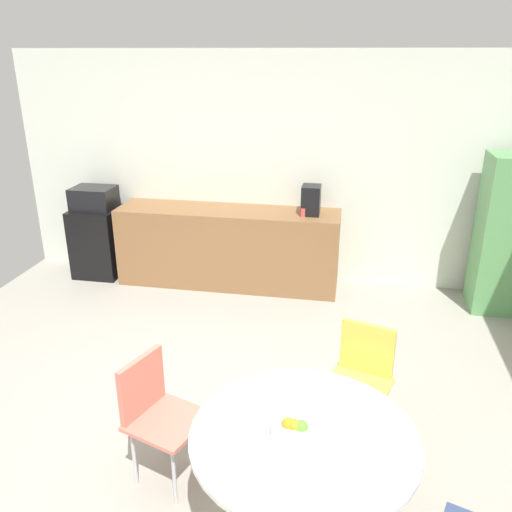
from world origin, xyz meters
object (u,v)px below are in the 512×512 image
(mini_fridge, at_px, (99,241))
(chair_coral, at_px, (154,405))
(fruit_bowl, at_px, (294,430))
(coffee_maker, at_px, (311,200))
(round_table, at_px, (303,453))
(chair_yellow, at_px, (362,369))
(locker_cabinet, at_px, (509,235))
(microwave, at_px, (94,198))
(mug_white, at_px, (304,212))

(mini_fridge, bearing_deg, chair_coral, -58.30)
(fruit_bowl, xyz_separation_m, coffee_maker, (-0.21, 3.37, 0.29))
(round_table, xyz_separation_m, chair_yellow, (0.31, 0.97, -0.08))
(fruit_bowl, bearing_deg, coffee_maker, 93.62)
(round_table, bearing_deg, mini_fridge, 130.11)
(coffee_maker, bearing_deg, locker_cabinet, -2.81)
(round_table, bearing_deg, microwave, 130.11)
(mini_fridge, height_order, locker_cabinet, locker_cabinet)
(round_table, bearing_deg, chair_coral, 160.64)
(coffee_maker, bearing_deg, chair_yellow, -76.39)
(microwave, relative_size, locker_cabinet, 0.29)
(chair_coral, distance_m, chair_yellow, 1.42)
(mini_fridge, distance_m, microwave, 0.54)
(microwave, xyz_separation_m, chair_coral, (1.85, -3.00, -0.43))
(fruit_bowl, xyz_separation_m, mug_white, (-0.28, 3.28, 0.18))
(chair_yellow, height_order, mug_white, mug_white)
(mug_white, bearing_deg, chair_yellow, -74.28)
(microwave, height_order, fruit_bowl, microwave)
(locker_cabinet, bearing_deg, mug_white, 179.66)
(coffee_maker, bearing_deg, mini_fridge, 180.00)
(mini_fridge, bearing_deg, fruit_bowl, -50.63)
(locker_cabinet, relative_size, mug_white, 12.72)
(mini_fridge, distance_m, coffee_maker, 2.63)
(microwave, relative_size, fruit_bowl, 2.02)
(round_table, distance_m, fruit_bowl, 0.17)
(mini_fridge, relative_size, fruit_bowl, 3.48)
(locker_cabinet, distance_m, chair_yellow, 2.72)
(chair_coral, relative_size, mug_white, 6.43)
(round_table, distance_m, chair_coral, 1.02)
(locker_cabinet, bearing_deg, fruit_bowl, -119.18)
(chair_coral, bearing_deg, round_table, -19.36)
(mini_fridge, relative_size, locker_cabinet, 0.50)
(round_table, xyz_separation_m, fruit_bowl, (-0.05, -0.03, 0.16))
(microwave, distance_m, chair_coral, 3.55)
(locker_cabinet, height_order, mug_white, locker_cabinet)
(mini_fridge, xyz_separation_m, coffee_maker, (2.55, 0.00, 0.65))
(mug_white, distance_m, coffee_maker, 0.16)
(microwave, xyz_separation_m, locker_cabinet, (4.59, -0.10, -0.14))
(chair_coral, height_order, chair_yellow, same)
(fruit_bowl, bearing_deg, chair_yellow, 70.04)
(round_table, xyz_separation_m, chair_coral, (-0.96, 0.34, -0.08))
(microwave, relative_size, round_table, 0.40)
(microwave, height_order, chair_coral, microwave)
(mini_fridge, xyz_separation_m, locker_cabinet, (4.59, -0.10, 0.41))
(fruit_bowl, bearing_deg, mug_white, 94.91)
(mini_fridge, relative_size, mug_white, 6.41)
(locker_cabinet, relative_size, chair_coral, 1.98)
(mini_fridge, distance_m, chair_coral, 3.53)
(microwave, bearing_deg, chair_yellow, -37.20)
(coffee_maker, bearing_deg, round_table, -85.52)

